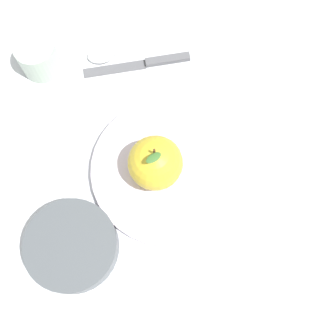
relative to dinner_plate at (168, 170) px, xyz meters
name	(u,v)px	position (x,y,z in m)	size (l,w,h in m)	color
ground_plane	(164,145)	(-0.05, -0.01, -0.01)	(2.40, 2.40, 0.00)	silver
dinner_plate	(168,170)	(0.00, 0.00, 0.00)	(0.25, 0.25, 0.02)	silver
apple	(155,163)	(0.01, -0.02, 0.05)	(0.08, 0.08, 0.10)	gold
side_bowl	(71,246)	(0.14, -0.13, 0.01)	(0.14, 0.14, 0.04)	#4C5156
cup	(37,56)	(-0.17, -0.24, 0.02)	(0.07, 0.07, 0.06)	#B2C6B2
knife	(147,63)	(-0.19, -0.05, -0.01)	(0.06, 0.19, 0.01)	#59595E
spoon	(110,54)	(-0.21, -0.12, -0.01)	(0.06, 0.16, 0.01)	silver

